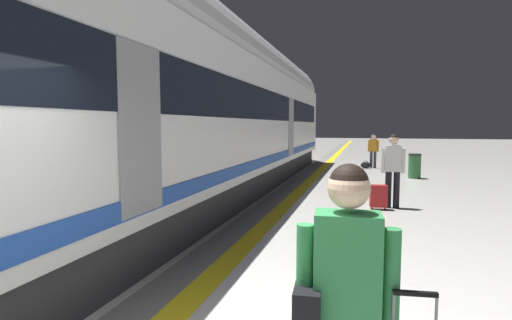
# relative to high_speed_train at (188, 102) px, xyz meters

# --- Properties ---
(safety_line_strip) EXTENTS (0.36, 80.00, 0.01)m
(safety_line_strip) POSITION_rel_high_speed_train_xyz_m (2.16, 3.31, -2.50)
(safety_line_strip) COLOR yellow
(safety_line_strip) RESTS_ON ground
(tactile_edge_band) EXTENTS (0.67, 80.00, 0.01)m
(tactile_edge_band) POSITION_rel_high_speed_train_xyz_m (1.81, 3.31, -2.50)
(tactile_edge_band) COLOR slate
(tactile_edge_band) RESTS_ON ground
(high_speed_train) EXTENTS (2.94, 28.47, 4.97)m
(high_speed_train) POSITION_rel_high_speed_train_xyz_m (0.00, 0.00, 0.00)
(high_speed_train) COLOR #38383D
(high_speed_train) RESTS_ON ground
(traveller_foreground) EXTENTS (0.56, 0.31, 1.75)m
(traveller_foreground) POSITION_rel_high_speed_train_xyz_m (3.94, -6.41, -1.49)
(traveller_foreground) COLOR brown
(traveller_foreground) RESTS_ON ground
(passenger_near) EXTENTS (0.55, 0.23, 1.75)m
(passenger_near) POSITION_rel_high_speed_train_xyz_m (4.66, 1.25, -1.48)
(passenger_near) COLOR black
(passenger_near) RESTS_ON ground
(suitcase_near) EXTENTS (0.40, 0.28, 0.57)m
(suitcase_near) POSITION_rel_high_speed_train_xyz_m (4.34, 0.97, -2.19)
(suitcase_near) COLOR #A51E1E
(suitcase_near) RESTS_ON ground
(passenger_mid) EXTENTS (0.49, 0.23, 1.57)m
(passenger_mid) POSITION_rel_high_speed_train_xyz_m (4.36, 10.25, -1.59)
(passenger_mid) COLOR #383842
(passenger_mid) RESTS_ON ground
(duffel_bag_mid) EXTENTS (0.44, 0.26, 0.36)m
(duffel_bag_mid) POSITION_rel_high_speed_train_xyz_m (4.04, 9.99, -2.35)
(duffel_bag_mid) COLOR black
(duffel_bag_mid) RESTS_ON ground
(waste_bin) EXTENTS (0.46, 0.46, 0.91)m
(waste_bin) POSITION_rel_high_speed_train_xyz_m (5.78, 6.99, -2.04)
(waste_bin) COLOR #2D6638
(waste_bin) RESTS_ON ground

